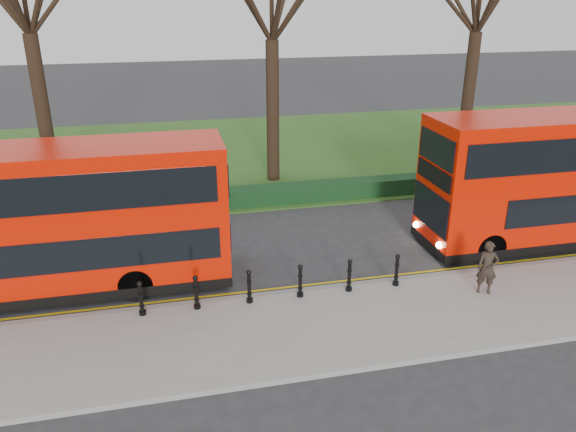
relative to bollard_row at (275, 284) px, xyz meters
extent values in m
plane|color=#28282B|center=(0.26, 1.35, -0.65)|extent=(120.00, 120.00, 0.00)
cube|color=gray|center=(0.26, -1.65, -0.57)|extent=(60.00, 4.00, 0.15)
cube|color=slate|center=(0.26, 0.35, -0.57)|extent=(60.00, 0.25, 0.16)
cube|color=#2E531B|center=(0.26, 16.35, -0.62)|extent=(60.00, 18.00, 0.06)
cube|color=black|center=(0.26, 8.15, -0.25)|extent=(60.00, 0.90, 0.80)
cube|color=yellow|center=(0.26, 0.65, -0.64)|extent=(60.00, 0.10, 0.01)
cube|color=yellow|center=(0.26, 0.85, -0.64)|extent=(60.00, 0.10, 0.01)
cylinder|color=black|center=(-7.74, 11.35, 2.85)|extent=(0.60, 0.60, 7.00)
cylinder|color=black|center=(2.26, 11.35, 2.63)|extent=(0.60, 0.60, 6.56)
cylinder|color=black|center=(12.26, 11.35, 2.72)|extent=(0.60, 0.60, 6.74)
cylinder|color=black|center=(-3.82, 0.00, 0.00)|extent=(0.15, 0.15, 1.00)
cylinder|color=black|center=(-2.29, 0.00, 0.00)|extent=(0.15, 0.15, 1.00)
cylinder|color=black|center=(-0.76, 0.00, 0.00)|extent=(0.15, 0.15, 1.00)
cylinder|color=black|center=(0.76, 0.00, 0.00)|extent=(0.15, 0.15, 1.00)
cylinder|color=black|center=(2.29, 0.00, 0.00)|extent=(0.15, 0.15, 1.00)
cylinder|color=black|center=(3.82, 0.00, 0.00)|extent=(0.15, 0.15, 1.00)
cube|color=red|center=(-6.78, 2.30, 1.79)|extent=(11.28, 2.56, 4.15)
cube|color=black|center=(-6.78, 2.30, -0.34)|extent=(11.30, 2.58, 0.31)
cube|color=black|center=(-5.96, 1.01, 1.04)|extent=(9.02, 0.04, 0.97)
cube|color=black|center=(-6.78, 1.01, 2.89)|extent=(10.66, 0.04, 1.08)
cylinder|color=black|center=(-4.01, 1.17, -0.14)|extent=(1.03, 0.31, 1.03)
cylinder|color=black|center=(-4.01, 3.43, -0.14)|extent=(1.03, 0.31, 1.03)
cube|color=black|center=(11.82, 2.22, -0.33)|extent=(11.76, 2.69, 0.32)
cube|color=black|center=(5.93, 2.22, 2.23)|extent=(0.06, 2.35, 0.59)
cylinder|color=black|center=(7.66, 1.04, -0.12)|extent=(1.07, 0.32, 1.07)
cylinder|color=black|center=(7.66, 3.39, -0.12)|extent=(1.07, 0.32, 1.07)
imported|color=black|center=(6.26, -1.02, 0.33)|extent=(0.71, 0.60, 1.66)
camera|label=1|loc=(-2.85, -14.19, 8.06)|focal=35.00mm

